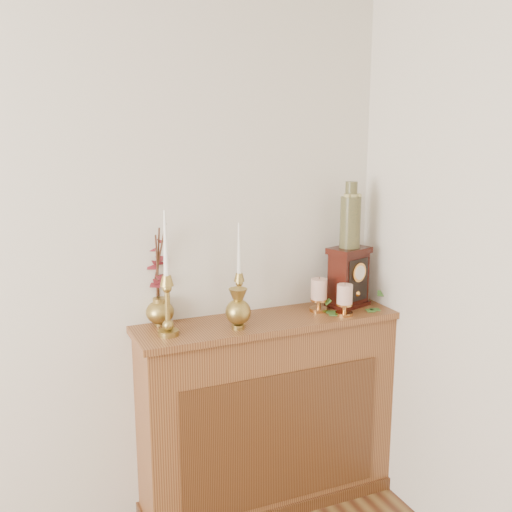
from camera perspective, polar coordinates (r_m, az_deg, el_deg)
name	(u,v)px	position (r m, az deg, el deg)	size (l,w,h in m)	color
console_shelf	(269,418)	(2.93, 1.21, -15.15)	(1.24, 0.34, 0.93)	brown
candlestick_left	(167,295)	(2.50, -8.46, -3.74)	(0.09, 0.09, 0.53)	#AD9345
candlestick_center	(239,289)	(2.68, -1.60, -3.13)	(0.07, 0.07, 0.44)	#AD9345
bud_vase	(238,309)	(2.58, -1.72, -5.08)	(0.11, 0.11, 0.18)	#AD9345
ginger_jar	(158,278)	(2.66, -9.35, -2.06)	(0.19, 0.20, 0.46)	#AD9345
pillar_candle_left	(319,293)	(2.84, 6.01, -3.54)	(0.09, 0.09, 0.17)	#CE8D48
pillar_candle_right	(345,298)	(2.79, 8.44, -3.99)	(0.08, 0.08, 0.16)	#CE8D48
ivy_garland	(362,305)	(2.95, 10.05, -4.59)	(0.43, 0.18, 0.08)	#3B6D29
mantel_clock	(349,278)	(2.93, 8.83, -2.04)	(0.23, 0.19, 0.29)	#36100A
ceramic_vase	(350,218)	(2.87, 8.98, 3.56)	(0.10, 0.10, 0.31)	#183025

